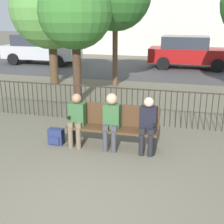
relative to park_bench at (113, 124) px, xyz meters
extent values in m
plane|color=#605B4C|center=(0.00, -2.35, -0.50)|extent=(80.00, 80.00, 0.00)
cube|color=#4C331E|center=(0.00, -0.08, -0.07)|extent=(1.94, 0.45, 0.05)
cube|color=#4C331E|center=(0.00, 0.11, 0.19)|extent=(1.94, 0.05, 0.47)
cube|color=black|center=(-0.91, -0.08, -0.30)|extent=(0.06, 0.38, 0.40)
cube|color=black|center=(0.91, -0.08, -0.30)|extent=(0.06, 0.38, 0.40)
cube|color=black|center=(-0.91, -0.08, 0.15)|extent=(0.06, 0.38, 0.04)
cube|color=black|center=(0.91, -0.08, 0.15)|extent=(0.06, 0.38, 0.04)
cylinder|color=brown|center=(-0.86, -0.30, -0.27)|extent=(0.11, 0.11, 0.45)
cylinder|color=brown|center=(-0.68, -0.30, -0.27)|extent=(0.11, 0.11, 0.45)
cube|color=brown|center=(-0.86, -0.20, 0.00)|extent=(0.11, 0.20, 0.12)
cube|color=brown|center=(-0.68, -0.20, 0.00)|extent=(0.11, 0.20, 0.12)
cube|color=#335B33|center=(-0.77, -0.08, 0.20)|extent=(0.34, 0.22, 0.49)
sphere|color=#A37556|center=(-0.77, -0.10, 0.55)|extent=(0.20, 0.20, 0.20)
cylinder|color=#3D3D42|center=(-0.09, -0.30, -0.27)|extent=(0.11, 0.11, 0.45)
cylinder|color=#3D3D42|center=(0.09, -0.30, -0.27)|extent=(0.11, 0.11, 0.45)
cube|color=#3D3D42|center=(-0.09, -0.20, 0.00)|extent=(0.11, 0.20, 0.12)
cube|color=#3D3D42|center=(0.09, -0.20, 0.00)|extent=(0.11, 0.20, 0.12)
cube|color=#335B33|center=(0.00, -0.08, 0.21)|extent=(0.34, 0.22, 0.52)
sphere|color=tan|center=(0.00, -0.10, 0.59)|extent=(0.23, 0.23, 0.23)
cylinder|color=black|center=(0.67, -0.30, -0.27)|extent=(0.11, 0.11, 0.45)
cylinder|color=black|center=(0.85, -0.30, -0.27)|extent=(0.11, 0.11, 0.45)
cube|color=black|center=(0.67, -0.20, 0.00)|extent=(0.11, 0.20, 0.12)
cube|color=black|center=(0.85, -0.20, 0.00)|extent=(0.11, 0.20, 0.12)
cube|color=black|center=(0.76, -0.08, 0.21)|extent=(0.34, 0.22, 0.52)
sphere|color=beige|center=(0.76, -0.10, 0.57)|extent=(0.20, 0.20, 0.20)
cube|color=navy|center=(-1.23, -0.21, -0.32)|extent=(0.33, 0.19, 0.35)
cube|color=navy|center=(-1.23, -0.32, -0.38)|extent=(0.23, 0.04, 0.16)
cylinder|color=#2D2823|center=(-3.66, 1.50, -0.02)|extent=(0.02, 0.02, 0.95)
cylinder|color=#2D2823|center=(-3.52, 1.50, -0.02)|extent=(0.02, 0.02, 0.95)
cylinder|color=#2D2823|center=(-3.38, 1.50, -0.02)|extent=(0.02, 0.02, 0.95)
cylinder|color=#2D2823|center=(-3.24, 1.50, -0.02)|extent=(0.02, 0.02, 0.95)
cylinder|color=#2D2823|center=(-3.10, 1.50, -0.02)|extent=(0.02, 0.02, 0.95)
cylinder|color=#2D2823|center=(-2.96, 1.50, -0.02)|extent=(0.02, 0.02, 0.95)
cylinder|color=#2D2823|center=(-2.82, 1.50, -0.02)|extent=(0.02, 0.02, 0.95)
cylinder|color=#2D2823|center=(-2.68, 1.50, -0.02)|extent=(0.02, 0.02, 0.95)
cylinder|color=#2D2823|center=(-2.54, 1.50, -0.02)|extent=(0.02, 0.02, 0.95)
cylinder|color=#2D2823|center=(-2.40, 1.50, -0.02)|extent=(0.02, 0.02, 0.95)
cylinder|color=#2D2823|center=(-2.26, 1.50, -0.02)|extent=(0.02, 0.02, 0.95)
cylinder|color=#2D2823|center=(-2.12, 1.50, -0.02)|extent=(0.02, 0.02, 0.95)
cylinder|color=#2D2823|center=(-1.98, 1.50, -0.02)|extent=(0.02, 0.02, 0.95)
cylinder|color=#2D2823|center=(-1.84, 1.50, -0.02)|extent=(0.02, 0.02, 0.95)
cylinder|color=#2D2823|center=(-1.70, 1.50, -0.02)|extent=(0.02, 0.02, 0.95)
cylinder|color=#2D2823|center=(-1.56, 1.50, -0.02)|extent=(0.02, 0.02, 0.95)
cylinder|color=#2D2823|center=(-1.42, 1.50, -0.02)|extent=(0.02, 0.02, 0.95)
cylinder|color=#2D2823|center=(-1.28, 1.50, -0.02)|extent=(0.02, 0.02, 0.95)
cylinder|color=#2D2823|center=(-1.14, 1.50, -0.02)|extent=(0.02, 0.02, 0.95)
cylinder|color=#2D2823|center=(-1.00, 1.50, -0.02)|extent=(0.02, 0.02, 0.95)
cylinder|color=#2D2823|center=(-0.86, 1.50, -0.02)|extent=(0.02, 0.02, 0.95)
cylinder|color=#2D2823|center=(-0.72, 1.50, -0.02)|extent=(0.02, 0.02, 0.95)
cylinder|color=#2D2823|center=(-0.58, 1.50, -0.02)|extent=(0.02, 0.02, 0.95)
cylinder|color=#2D2823|center=(-0.44, 1.50, -0.02)|extent=(0.02, 0.02, 0.95)
cylinder|color=#2D2823|center=(-0.30, 1.50, -0.02)|extent=(0.02, 0.02, 0.95)
cylinder|color=#2D2823|center=(-0.16, 1.50, -0.02)|extent=(0.02, 0.02, 0.95)
cylinder|color=#2D2823|center=(-0.02, 1.50, -0.02)|extent=(0.02, 0.02, 0.95)
cylinder|color=#2D2823|center=(0.12, 1.50, -0.02)|extent=(0.02, 0.02, 0.95)
cylinder|color=#2D2823|center=(0.26, 1.50, -0.02)|extent=(0.02, 0.02, 0.95)
cylinder|color=#2D2823|center=(0.40, 1.50, -0.02)|extent=(0.02, 0.02, 0.95)
cylinder|color=#2D2823|center=(0.54, 1.50, -0.02)|extent=(0.02, 0.02, 0.95)
cylinder|color=#2D2823|center=(0.68, 1.50, -0.02)|extent=(0.02, 0.02, 0.95)
cylinder|color=#2D2823|center=(0.82, 1.50, -0.02)|extent=(0.02, 0.02, 0.95)
cylinder|color=#2D2823|center=(0.96, 1.50, -0.02)|extent=(0.02, 0.02, 0.95)
cylinder|color=#2D2823|center=(1.10, 1.50, -0.02)|extent=(0.02, 0.02, 0.95)
cylinder|color=#2D2823|center=(1.24, 1.50, -0.02)|extent=(0.02, 0.02, 0.95)
cylinder|color=#2D2823|center=(1.38, 1.50, -0.02)|extent=(0.02, 0.02, 0.95)
cylinder|color=#2D2823|center=(1.52, 1.50, -0.02)|extent=(0.02, 0.02, 0.95)
cylinder|color=#2D2823|center=(1.66, 1.50, -0.02)|extent=(0.02, 0.02, 0.95)
cylinder|color=#2D2823|center=(1.80, 1.50, -0.02)|extent=(0.02, 0.02, 0.95)
cylinder|color=#2D2823|center=(1.94, 1.50, -0.02)|extent=(0.02, 0.02, 0.95)
cylinder|color=#2D2823|center=(2.08, 1.50, -0.02)|extent=(0.02, 0.02, 0.95)
cylinder|color=#2D2823|center=(2.22, 1.50, -0.02)|extent=(0.02, 0.02, 0.95)
cylinder|color=#2D2823|center=(2.36, 1.50, -0.02)|extent=(0.02, 0.02, 0.95)
cube|color=#2D2823|center=(0.00, 1.50, 0.43)|extent=(9.00, 0.03, 0.03)
cylinder|color=#4C3823|center=(-3.84, 5.44, 0.54)|extent=(0.33, 0.33, 2.07)
sphere|color=#569342|center=(-3.84, 5.44, 2.42)|extent=(3.07, 3.07, 3.07)
cylinder|color=brown|center=(-1.36, 5.64, 0.84)|extent=(0.20, 0.20, 2.68)
cylinder|color=#422D1E|center=(-1.98, 3.16, 0.58)|extent=(0.27, 0.27, 2.17)
sphere|color=#38752D|center=(-1.98, 3.16, 2.28)|extent=(2.24, 2.24, 2.24)
cube|color=#3D3D3F|center=(0.00, 9.65, -0.50)|extent=(24.00, 6.00, 0.01)
cube|color=maroon|center=(1.42, 10.55, 0.17)|extent=(4.20, 1.70, 0.70)
cube|color=#2D333D|center=(1.10, 10.55, 0.82)|extent=(2.31, 1.56, 0.60)
cylinder|color=black|center=(2.72, 9.68, -0.18)|extent=(0.64, 0.20, 0.64)
cylinder|color=black|center=(2.72, 11.42, -0.18)|extent=(0.64, 0.20, 0.64)
cylinder|color=black|center=(0.12, 9.68, -0.18)|extent=(0.64, 0.20, 0.64)
cylinder|color=black|center=(0.12, 11.42, -0.18)|extent=(0.64, 0.20, 0.64)
cube|color=#B7B7BC|center=(-6.66, 10.00, 0.17)|extent=(4.20, 1.70, 0.70)
cube|color=#2D333D|center=(-6.97, 10.00, 0.82)|extent=(2.31, 1.56, 0.60)
cylinder|color=black|center=(-5.35, 9.13, -0.18)|extent=(0.64, 0.20, 0.64)
cylinder|color=black|center=(-5.35, 10.87, -0.18)|extent=(0.64, 0.20, 0.64)
cylinder|color=black|center=(-7.96, 9.13, -0.18)|extent=(0.64, 0.20, 0.64)
cylinder|color=black|center=(-7.96, 10.87, -0.18)|extent=(0.64, 0.20, 0.64)
camera|label=1|loc=(1.54, -6.04, 2.28)|focal=50.00mm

